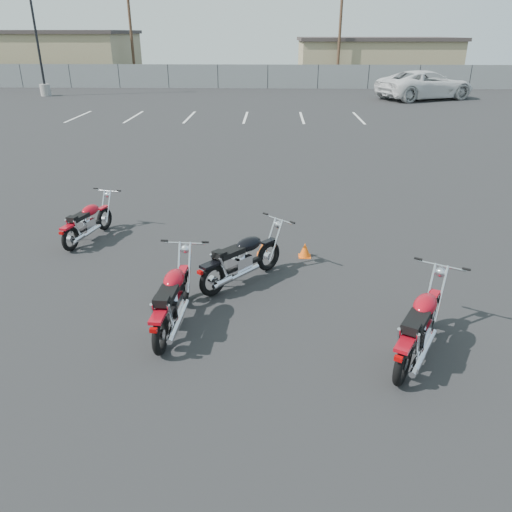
{
  "coord_description": "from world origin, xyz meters",
  "views": [
    {
      "loc": [
        0.46,
        -7.19,
        4.16
      ],
      "look_at": [
        0.2,
        0.6,
        0.65
      ],
      "focal_mm": 35.0,
      "sensor_mm": 36.0,
      "label": 1
    }
  ],
  "objects_px": {
    "motorcycle_second_black": "(242,259)",
    "motorcycle_rear_red": "(420,327)",
    "motorcycle_third_red": "(173,299)",
    "motorcycle_front_red": "(88,222)",
    "white_van": "(427,76)"
  },
  "relations": [
    {
      "from": "motorcycle_third_red",
      "to": "motorcycle_rear_red",
      "type": "height_order",
      "value": "motorcycle_rear_red"
    },
    {
      "from": "motorcycle_rear_red",
      "to": "motorcycle_third_red",
      "type": "bearing_deg",
      "value": 169.49
    },
    {
      "from": "motorcycle_front_red",
      "to": "motorcycle_third_red",
      "type": "distance_m",
      "value": 4.24
    },
    {
      "from": "motorcycle_second_black",
      "to": "motorcycle_rear_red",
      "type": "distance_m",
      "value": 3.36
    },
    {
      "from": "motorcycle_front_red",
      "to": "motorcycle_rear_red",
      "type": "bearing_deg",
      "value": -34.11
    },
    {
      "from": "motorcycle_second_black",
      "to": "motorcycle_third_red",
      "type": "relative_size",
      "value": 0.85
    },
    {
      "from": "motorcycle_second_black",
      "to": "motorcycle_rear_red",
      "type": "xyz_separation_m",
      "value": [
        2.57,
        -2.16,
        0.01
      ]
    },
    {
      "from": "motorcycle_front_red",
      "to": "white_van",
      "type": "relative_size",
      "value": 0.24
    },
    {
      "from": "motorcycle_front_red",
      "to": "motorcycle_second_black",
      "type": "xyz_separation_m",
      "value": [
        3.46,
        -1.92,
        0.05
      ]
    },
    {
      "from": "motorcycle_second_black",
      "to": "white_van",
      "type": "xyz_separation_m",
      "value": [
        10.7,
        27.36,
        1.0
      ]
    },
    {
      "from": "motorcycle_front_red",
      "to": "motorcycle_rear_red",
      "type": "distance_m",
      "value": 7.28
    },
    {
      "from": "motorcycle_front_red",
      "to": "white_van",
      "type": "height_order",
      "value": "white_van"
    },
    {
      "from": "motorcycle_second_black",
      "to": "motorcycle_rear_red",
      "type": "relative_size",
      "value": 0.88
    },
    {
      "from": "white_van",
      "to": "motorcycle_rear_red",
      "type": "bearing_deg",
      "value": 140.78
    },
    {
      "from": "motorcycle_front_red",
      "to": "motorcycle_rear_red",
      "type": "relative_size",
      "value": 0.91
    }
  ]
}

